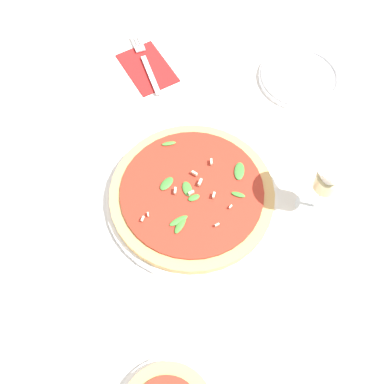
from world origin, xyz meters
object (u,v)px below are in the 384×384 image
at_px(wine_glass, 330,176).
at_px(side_plate_white, 300,77).
at_px(pizza_arugula_main, 192,195).
at_px(fork, 146,64).

xyz_separation_m(wine_glass, side_plate_white, (0.24, -0.24, -0.11)).
relative_size(pizza_arugula_main, wine_glass, 2.00).
xyz_separation_m(fork, side_plate_white, (-0.28, -0.24, 0.00)).
relative_size(pizza_arugula_main, side_plate_white, 1.80).
relative_size(pizza_arugula_main, fork, 1.82).
height_order(wine_glass, side_plate_white, wine_glass).
bearing_deg(side_plate_white, fork, 40.30).
xyz_separation_m(wine_glass, fork, (0.52, 0.00, -0.11)).
bearing_deg(pizza_arugula_main, fork, -26.18).
bearing_deg(fork, side_plate_white, -116.15).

